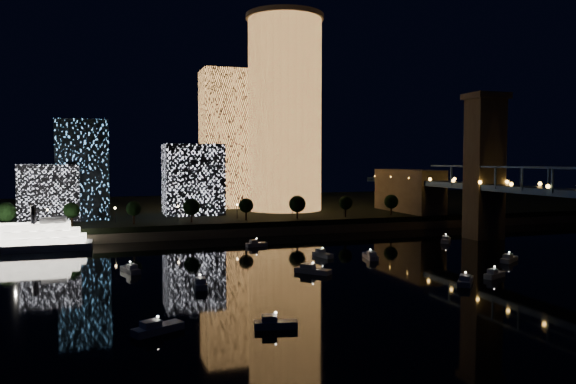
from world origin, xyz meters
name	(u,v)px	position (x,y,z in m)	size (l,w,h in m)	color
ground	(385,281)	(0.00, 0.00, 0.00)	(520.00, 520.00, 0.00)	black
far_bank	(230,210)	(0.00, 160.00, 2.50)	(420.00, 160.00, 5.00)	black
seawall	(277,231)	(0.00, 82.00, 1.50)	(420.00, 6.00, 3.00)	#6B5E4C
tower_cylindrical	(285,113)	(16.45, 123.04, 47.61)	(34.00, 34.00, 84.98)	#F49F4E
tower_rectangular	(224,139)	(-6.16, 145.53, 36.75)	(19.96, 19.96, 63.50)	#F49F4E
midrise_blocks	(67,178)	(-73.06, 120.17, 20.37)	(112.25, 43.47, 37.08)	silver
riverboat	(7,240)	(-87.43, 71.20, 3.64)	(47.32, 10.72, 14.20)	silver
motorboats	(337,269)	(-6.28, 12.78, 0.81)	(107.87, 87.19, 2.78)	silver
esplanade_trees	(175,207)	(-35.88, 88.00, 10.47)	(166.13, 6.59, 8.80)	black
street_lamps	(178,210)	(-34.00, 94.00, 9.02)	(132.70, 0.70, 5.65)	black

